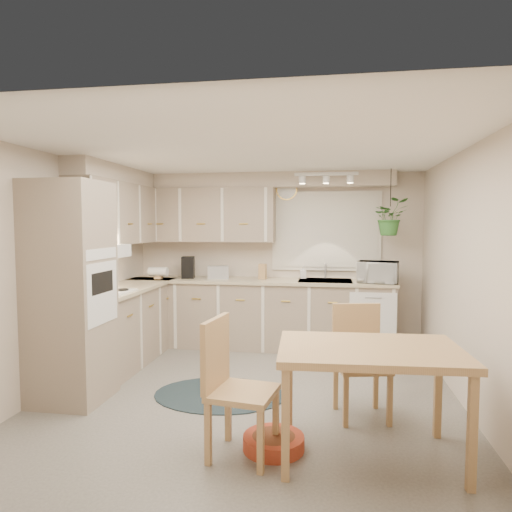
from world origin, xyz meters
name	(u,v)px	position (x,y,z in m)	size (l,w,h in m)	color
floor	(251,396)	(0.00, 0.00, 0.00)	(4.20, 4.20, 0.00)	slate
ceiling	(251,150)	(0.00, 0.00, 2.40)	(4.20, 4.20, 0.00)	white
wall_back	(276,259)	(0.00, 2.10, 1.20)	(4.00, 0.04, 2.40)	#BFB09E
wall_front	(181,320)	(0.00, -2.10, 1.20)	(4.00, 0.04, 2.40)	#BFB09E
wall_left	(62,272)	(-2.00, 0.00, 1.20)	(0.04, 4.20, 2.40)	#BFB09E
wall_right	(469,279)	(2.00, 0.00, 1.20)	(0.04, 4.20, 2.40)	#BFB09E
base_cab_left	(127,325)	(-1.70, 0.88, 0.45)	(0.60, 1.85, 0.90)	gray
base_cab_back	(259,315)	(-0.20, 1.80, 0.45)	(3.60, 0.60, 0.90)	gray
counter_left	(127,288)	(-1.69, 0.88, 0.92)	(0.64, 1.89, 0.04)	tan
counter_back	(259,281)	(-0.20, 1.79, 0.92)	(3.64, 0.64, 0.04)	tan
oven_stack	(71,292)	(-1.68, -0.38, 1.05)	(0.65, 0.65, 2.10)	gray
wall_oven_face	(102,293)	(-1.35, -0.38, 1.05)	(0.02, 0.56, 0.58)	silver
upper_cab_left	(120,214)	(-1.82, 1.00, 1.83)	(0.35, 2.00, 0.75)	gray
upper_cab_back	(204,215)	(-1.00, 1.93, 1.83)	(2.00, 0.35, 0.75)	gray
soffit_left	(117,175)	(-1.85, 1.00, 2.30)	(0.30, 2.00, 0.20)	#BFB09E
soffit_back	(261,180)	(-0.20, 1.95, 2.30)	(3.60, 0.30, 0.20)	#BFB09E
cooktop	(105,293)	(-1.68, 0.30, 0.94)	(0.52, 0.58, 0.02)	silver
range_hood	(102,251)	(-1.70, 0.30, 1.40)	(0.40, 0.60, 0.14)	silver
window_blinds	(326,231)	(0.70, 2.07, 1.60)	(1.40, 0.02, 1.00)	silver
window_frame	(326,231)	(0.70, 2.08, 1.60)	(1.50, 0.02, 1.10)	beige
sink	(325,284)	(0.70, 1.80, 0.90)	(0.70, 0.48, 0.10)	#A6A8AE
dishwasher_front	(373,325)	(1.30, 1.49, 0.42)	(0.58, 0.01, 0.83)	silver
track_light_bar	(326,174)	(0.70, 1.55, 2.33)	(0.80, 0.04, 0.04)	silver
wall_clock	(287,190)	(0.15, 2.07, 2.18)	(0.30, 0.30, 0.03)	gold
dining_table	(369,402)	(1.05, -1.03, 0.41)	(1.30, 0.86, 0.82)	tan
chair_left	(243,389)	(0.15, -1.16, 0.50)	(0.47, 0.47, 1.01)	tan
chair_back	(362,363)	(1.05, -0.33, 0.49)	(0.46, 0.46, 0.98)	tan
braided_rug	(220,394)	(-0.31, -0.03, 0.01)	(1.32, 0.99, 0.01)	black
pet_bed	(274,443)	(0.35, -1.03, 0.05)	(0.46, 0.46, 0.11)	#AA3622
microwave	(378,270)	(1.37, 1.70, 1.11)	(0.50, 0.28, 0.34)	silver
soap_bottle	(303,276)	(0.40, 1.95, 0.98)	(0.08, 0.18, 0.08)	silver
hanging_plant	(390,221)	(1.51, 1.70, 1.74)	(0.43, 0.48, 0.37)	#316D2B
coffee_maker	(188,267)	(-1.21, 1.80, 1.09)	(0.17, 0.21, 0.30)	black
toaster	(218,272)	(-0.78, 1.82, 1.03)	(0.29, 0.17, 0.18)	#A6A8AE
knife_block	(263,271)	(-0.16, 1.85, 1.04)	(0.10, 0.10, 0.21)	tan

